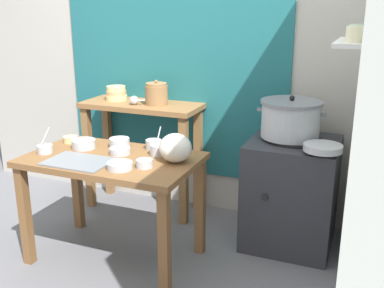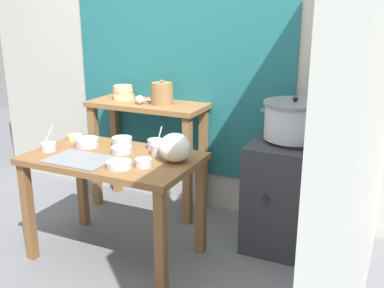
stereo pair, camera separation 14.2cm
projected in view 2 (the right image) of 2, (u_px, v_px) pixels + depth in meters
name	position (u px, v px, depth m)	size (l,w,h in m)	color
ground_plane	(131.00, 262.00, 3.05)	(9.00, 9.00, 0.00)	slate
wall_back	(209.00, 51.00, 3.59)	(4.40, 0.12, 2.60)	#B2ADA3
wall_right	(380.00, 78.00, 2.28)	(0.30, 3.20, 2.60)	silver
prep_table	(114.00, 172.00, 2.97)	(1.10, 0.66, 0.72)	brown
back_shelf_table	(148.00, 129.00, 3.71)	(0.96, 0.40, 0.90)	olive
stove_block	(294.00, 194.00, 3.18)	(0.60, 0.61, 0.78)	#2D2D33
steamer_pot	(294.00, 120.00, 3.06)	(0.47, 0.42, 0.29)	#B7BABF
clay_pot	(162.00, 94.00, 3.56)	(0.18, 0.18, 0.19)	olive
bowl_stack_enamel	(123.00, 93.00, 3.76)	(0.17, 0.17, 0.12)	#E5C684
ladle	(141.00, 100.00, 3.58)	(0.25, 0.11, 0.07)	#B7BABF
serving_tray	(80.00, 160.00, 2.84)	(0.40, 0.28, 0.01)	slate
plastic_bag	(175.00, 148.00, 2.79)	(0.20, 0.19, 0.18)	silver
wide_pan	(324.00, 150.00, 2.78)	(0.24, 0.24, 0.04)	#B7BABF
prep_bowl_0	(122.00, 141.00, 3.12)	(0.14, 0.14, 0.06)	#B7BABF
prep_bowl_1	(160.00, 149.00, 2.94)	(0.12, 0.12, 0.18)	#B7BABF
prep_bowl_2	(75.00, 137.00, 3.25)	(0.10, 0.10, 0.04)	#E5C684
prep_bowl_3	(87.00, 142.00, 3.11)	(0.16, 0.16, 0.06)	#B7BABF
prep_bowl_4	(155.00, 143.00, 3.07)	(0.11, 0.11, 0.06)	#B7BABF
prep_bowl_5	(119.00, 164.00, 2.71)	(0.15, 0.15, 0.04)	#B7BABF
prep_bowl_6	(48.00, 146.00, 3.02)	(0.10, 0.10, 0.17)	#B7BABF
prep_bowl_7	(121.00, 149.00, 2.98)	(0.14, 0.14, 0.04)	#B7BABF
prep_bowl_8	(143.00, 162.00, 2.73)	(0.10, 0.10, 0.05)	#B7BABF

